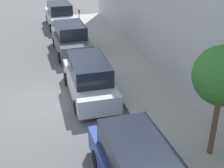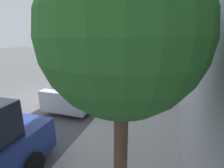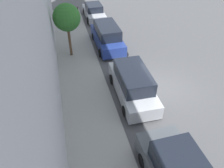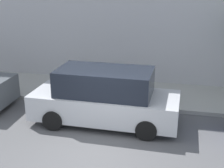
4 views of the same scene
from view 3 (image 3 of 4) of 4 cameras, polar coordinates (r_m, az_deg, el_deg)
ground_plane at (r=14.65m, az=13.18°, el=-1.02°), size 60.00×60.00×0.00m
sidewalk at (r=13.39m, az=-6.52°, el=-4.08°), size 3.01×32.00×0.15m
building_facade at (r=10.58m, az=-22.95°, el=16.91°), size 2.00×32.00×11.36m
parked_sedan_nearest at (r=24.51m, az=-4.75°, el=18.31°), size 1.92×4.53×1.54m
parked_minivan_second at (r=18.58m, az=-1.28°, el=12.36°), size 2.02×4.94×1.90m
parked_minivan_third at (r=13.16m, az=5.45°, el=-0.01°), size 2.02×4.93×1.90m
parking_meter_near at (r=23.73m, az=-8.87°, el=18.07°), size 0.11×0.15×1.40m
street_tree at (r=16.44m, az=-11.75°, el=16.59°), size 1.96×1.96×4.02m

